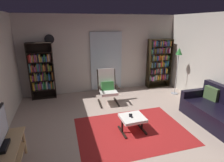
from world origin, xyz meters
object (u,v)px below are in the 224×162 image
lounge_armchair (107,86)px  tv_remote (131,116)px  bookshelf_near_sofa (159,62)px  tv_stand (3,158)px  ottoman (132,119)px  cell_phone (131,115)px  floor_lamp_by_shelf (179,57)px  leather_sofa (221,113)px  wall_clock (49,39)px  bookshelf_near_tv (41,72)px

lounge_armchair → tv_remote: lounge_armchair is taller
bookshelf_near_sofa → lounge_armchair: bookshelf_near_sofa is taller
tv_stand → lounge_armchair: (2.26, 2.29, 0.18)m
ottoman → bookshelf_near_sofa: bearing=51.2°
cell_phone → floor_lamp_by_shelf: floor_lamp_by_shelf is taller
ottoman → tv_remote: tv_remote is taller
tv_remote → leather_sofa: bearing=-11.1°
cell_phone → tv_remote: bearing=-81.5°
floor_lamp_by_shelf → ottoman: bearing=-143.0°
lounge_armchair → cell_phone: (0.11, -1.61, -0.17)m
floor_lamp_by_shelf → tv_remote: bearing=-143.6°
ottoman → leather_sofa: bearing=-7.6°
tv_remote → floor_lamp_by_shelf: (2.29, 1.69, 0.91)m
bookshelf_near_sofa → leather_sofa: bearing=-88.1°
wall_clock → bookshelf_near_sofa: bearing=-2.3°
lounge_armchair → bookshelf_near_tv: bearing=154.5°
bookshelf_near_sofa → floor_lamp_by_shelf: (0.20, -0.85, 0.33)m
bookshelf_near_tv → wall_clock: (0.33, 0.12, 0.98)m
wall_clock → tv_remote: bearing=-58.2°
tv_remote → floor_lamp_by_shelf: 2.98m
wall_clock → ottoman: bearing=-57.8°
tv_remote → wall_clock: (-1.67, 2.69, 1.48)m
floor_lamp_by_shelf → wall_clock: size_ratio=5.43×
bookshelf_near_sofa → tv_remote: bookshelf_near_sofa is taller
leather_sofa → ottoman: size_ratio=3.27×
lounge_armchair → floor_lamp_by_shelf: floor_lamp_by_shelf is taller
bookshelf_near_tv → cell_phone: size_ratio=12.68×
leather_sofa → wall_clock: size_ratio=6.04×
bookshelf_near_tv → cell_phone: bearing=-51.4°
bookshelf_near_sofa → leather_sofa: size_ratio=1.01×
ottoman → tv_remote: 0.08m
bookshelf_near_sofa → cell_phone: bearing=-129.8°
leather_sofa → bookshelf_near_tv: bearing=145.5°
tv_remote → ottoman: bearing=-30.2°
leather_sofa → cell_phone: size_ratio=12.51×
bookshelf_near_sofa → leather_sofa: bookshelf_near_sofa is taller
floor_lamp_by_shelf → bookshelf_near_tv: bearing=168.4°
tv_stand → ottoman: 2.47m
tv_stand → cell_phone: 2.46m
lounge_armchair → leather_sofa: bearing=-40.7°
tv_stand → wall_clock: bearing=78.3°
tv_stand → bookshelf_near_tv: size_ratio=0.63×
leather_sofa → ottoman: leather_sofa is taller
leather_sofa → floor_lamp_by_shelf: bearing=86.9°
bookshelf_near_sofa → lounge_armchair: size_ratio=1.73×
tv_stand → bookshelf_near_tv: bearing=83.6°
tv_remote → wall_clock: bearing=118.7°
leather_sofa → lounge_armchair: bearing=139.3°
bookshelf_near_tv → floor_lamp_by_shelf: (4.29, -0.88, 0.41)m
bookshelf_near_tv → ottoman: size_ratio=3.31×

